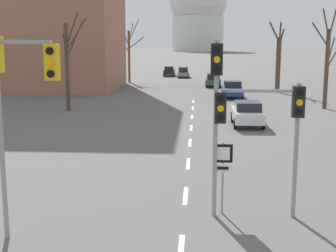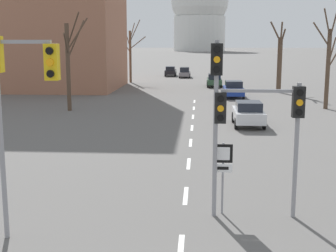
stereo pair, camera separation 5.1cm
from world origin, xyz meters
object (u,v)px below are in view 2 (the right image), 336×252
at_px(sedan_far_left, 248,113).
at_px(sedan_far_right, 233,89).
at_px(traffic_signal_centre_tall, 216,96).
at_px(sedan_mid_centre, 171,71).
at_px(traffic_signal_near_left, 16,85).
at_px(route_sign_post, 223,166).
at_px(sedan_near_right, 214,80).
at_px(traffic_signal_near_right, 269,116).
at_px(sedan_near_left, 185,72).

height_order(sedan_far_left, sedan_far_right, sedan_far_right).
distance_m(traffic_signal_centre_tall, sedan_far_left, 16.87).
xyz_separation_m(sedan_mid_centre, sedan_far_right, (8.03, -28.81, 0.06)).
bearing_deg(traffic_signal_near_left, sedan_mid_centre, 89.76).
distance_m(route_sign_post, sedan_far_left, 16.39).
bearing_deg(traffic_signal_near_left, sedan_near_right, 81.57).
relative_size(traffic_signal_near_right, sedan_mid_centre, 1.00).
relative_size(traffic_signal_near_left, sedan_near_right, 1.35).
distance_m(traffic_signal_near_left, sedan_far_left, 20.52).
distance_m(sedan_near_left, sedan_mid_centre, 3.76).
bearing_deg(traffic_signal_near_right, sedan_far_right, 87.83).
xyz_separation_m(route_sign_post, sedan_near_left, (-3.08, 57.83, -0.82)).
distance_m(traffic_signal_centre_tall, sedan_far_right, 32.41).
bearing_deg(sedan_far_right, traffic_signal_centre_tall, -95.08).
height_order(traffic_signal_centre_tall, sedan_far_right, traffic_signal_centre_tall).
bearing_deg(traffic_signal_centre_tall, traffic_signal_near_left, -158.71).
relative_size(sedan_mid_centre, sedan_far_left, 1.04).
height_order(sedan_near_right, sedan_far_left, sedan_far_left).
relative_size(sedan_near_left, sedan_far_left, 1.05).
height_order(traffic_signal_near_left, sedan_near_right, traffic_signal_near_left).
relative_size(traffic_signal_near_left, sedan_mid_centre, 1.35).
relative_size(sedan_near_left, sedan_far_right, 1.01).
bearing_deg(sedan_mid_centre, traffic_signal_centre_tall, -85.15).
xyz_separation_m(traffic_signal_centre_tall, sedan_far_left, (2.73, 16.38, -3.01)).
bearing_deg(route_sign_post, traffic_signal_centre_tall, -145.05).
xyz_separation_m(traffic_signal_near_left, sedan_far_left, (8.16, 18.49, -3.51)).
distance_m(traffic_signal_centre_tall, route_sign_post, 2.28).
distance_m(traffic_signal_centre_tall, sedan_mid_centre, 61.24).
bearing_deg(sedan_near_left, sedan_mid_centre, 128.93).
relative_size(traffic_signal_centre_tall, sedan_near_left, 1.29).
xyz_separation_m(traffic_signal_centre_tall, sedan_far_right, (2.86, 32.14, -3.01)).
distance_m(route_sign_post, sedan_near_right, 43.13).
xyz_separation_m(traffic_signal_centre_tall, traffic_signal_near_right, (1.64, 0.04, -0.61)).
xyz_separation_m(traffic_signal_near_right, sedan_far_left, (1.09, 16.34, -2.39)).
height_order(traffic_signal_centre_tall, sedan_far_left, traffic_signal_centre_tall).
distance_m(sedan_mid_centre, sedan_far_left, 45.27).
bearing_deg(sedan_far_right, sedan_near_left, 102.36).
relative_size(traffic_signal_near_left, traffic_signal_near_right, 1.35).
bearing_deg(sedan_mid_centre, traffic_signal_near_left, -90.24).
bearing_deg(sedan_far_right, route_sign_post, -94.63).
relative_size(route_sign_post, sedan_mid_centre, 0.55).
bearing_deg(sedan_near_right, traffic_signal_near_left, -98.43).
xyz_separation_m(sedan_far_left, sedan_far_right, (0.13, 15.77, 0.00)).
bearing_deg(sedan_mid_centre, route_sign_post, -84.88).
height_order(route_sign_post, sedan_far_left, route_sign_post).
xyz_separation_m(sedan_near_right, sedan_far_left, (1.43, -26.93, 0.03)).
bearing_deg(traffic_signal_near_right, sedan_far_left, 86.20).
distance_m(traffic_signal_near_left, traffic_signal_near_right, 7.48).
distance_m(traffic_signal_centre_tall, sedan_near_right, 43.43).
bearing_deg(sedan_near_right, traffic_signal_near_right, -89.54).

